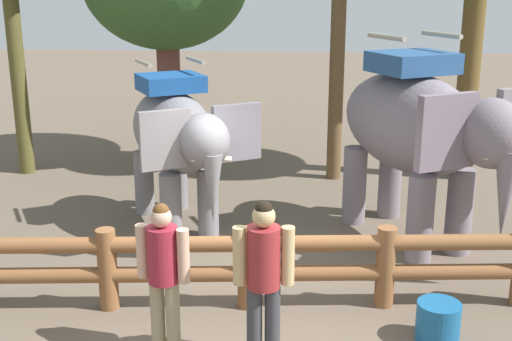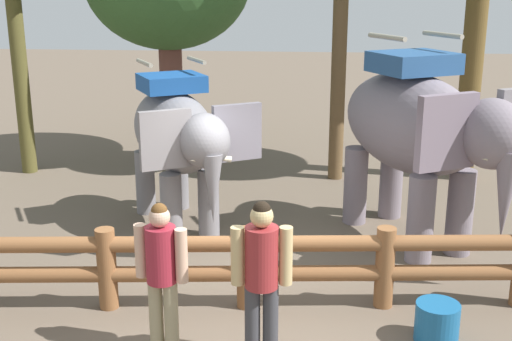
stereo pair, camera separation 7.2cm
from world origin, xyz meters
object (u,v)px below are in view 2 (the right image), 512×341
(log_fence, at_px, (246,262))
(elephant_center, at_px, (419,130))
(elephant_near_left, at_px, (177,137))
(tourist_woman_in_black, at_px, (162,267))
(tourist_man_in_blue, at_px, (262,271))
(feed_bucket, at_px, (437,322))

(log_fence, bearing_deg, elephant_center, 44.86)
(log_fence, height_order, elephant_near_left, elephant_near_left)
(elephant_near_left, xyz_separation_m, elephant_center, (3.75, -0.28, 0.25))
(log_fence, distance_m, elephant_center, 3.55)
(tourist_woman_in_black, bearing_deg, log_fence, 53.20)
(log_fence, xyz_separation_m, tourist_woman_in_black, (-0.80, -1.08, 0.39))
(log_fence, bearing_deg, elephant_near_left, 117.69)
(log_fence, distance_m, tourist_man_in_blue, 1.31)
(tourist_man_in_blue, bearing_deg, tourist_woman_in_black, 173.67)
(elephant_near_left, bearing_deg, feed_bucket, -41.87)
(elephant_center, relative_size, tourist_woman_in_black, 2.17)
(log_fence, height_order, elephant_center, elephant_center)
(tourist_woman_in_black, bearing_deg, elephant_near_left, 98.85)
(tourist_woman_in_black, relative_size, tourist_man_in_blue, 0.95)
(elephant_near_left, bearing_deg, elephant_center, -4.22)
(elephant_near_left, distance_m, tourist_man_in_blue, 4.21)
(elephant_near_left, height_order, tourist_woman_in_black, elephant_near_left)
(elephant_center, height_order, tourist_woman_in_black, elephant_center)
(elephant_near_left, relative_size, feed_bucket, 6.40)
(log_fence, height_order, tourist_man_in_blue, tourist_man_in_blue)
(tourist_man_in_blue, bearing_deg, elephant_center, 59.68)
(tourist_man_in_blue, xyz_separation_m, feed_bucket, (1.96, 0.58, -0.82))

